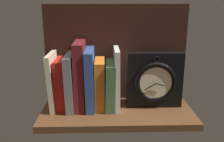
# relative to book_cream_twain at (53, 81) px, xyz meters

# --- Properties ---
(ground_plane) EXTENTS (0.58, 0.26, 0.03)m
(ground_plane) POSITION_rel_book_cream_twain_xyz_m (0.25, -0.04, -0.12)
(ground_plane) COLOR brown
(back_panel) EXTENTS (0.58, 0.01, 0.40)m
(back_panel) POSITION_rel_book_cream_twain_xyz_m (0.25, 0.09, 0.09)
(back_panel) COLOR black
(back_panel) RESTS_ON ground_plane
(book_cream_twain) EXTENTS (0.03, 0.15, 0.22)m
(book_cream_twain) POSITION_rel_book_cream_twain_xyz_m (0.00, 0.00, 0.00)
(book_cream_twain) COLOR beige
(book_cream_twain) RESTS_ON ground_plane
(book_red_requiem) EXTENTS (0.04, 0.13, 0.19)m
(book_red_requiem) POSITION_rel_book_cream_twain_xyz_m (0.03, 0.00, -0.01)
(book_red_requiem) COLOR red
(book_red_requiem) RESTS_ON ground_plane
(book_gray_chess) EXTENTS (0.03, 0.17, 0.21)m
(book_gray_chess) POSITION_rel_book_cream_twain_xyz_m (0.07, 0.00, -0.00)
(book_gray_chess) COLOR gray
(book_gray_chess) RESTS_ON ground_plane
(book_maroon_dawkins) EXTENTS (0.04, 0.16, 0.26)m
(book_maroon_dawkins) POSITION_rel_book_cream_twain_xyz_m (0.10, 0.00, 0.02)
(book_maroon_dawkins) COLOR maroon
(book_maroon_dawkins) RESTS_ON ground_plane
(book_blue_modern) EXTENTS (0.04, 0.17, 0.23)m
(book_blue_modern) POSITION_rel_book_cream_twain_xyz_m (0.14, 0.00, 0.01)
(book_blue_modern) COLOR #2D4C8E
(book_blue_modern) RESTS_ON ground_plane
(book_orange_pandolfini) EXTENTS (0.04, 0.14, 0.19)m
(book_orange_pandolfini) POSITION_rel_book_cream_twain_xyz_m (0.18, 0.00, -0.01)
(book_orange_pandolfini) COLOR orange
(book_orange_pandolfini) RESTS_ON ground_plane
(book_green_romantic) EXTENTS (0.04, 0.16, 0.18)m
(book_green_romantic) POSITION_rel_book_cream_twain_xyz_m (0.22, 0.00, -0.02)
(book_green_romantic) COLOR #476B44
(book_green_romantic) RESTS_ON ground_plane
(book_white_catcher) EXTENTS (0.02, 0.15, 0.23)m
(book_white_catcher) POSITION_rel_book_cream_twain_xyz_m (0.25, 0.00, 0.01)
(book_white_catcher) COLOR silver
(book_white_catcher) RESTS_ON ground_plane
(framed_clock) EXTENTS (0.22, 0.07, 0.22)m
(framed_clock) POSITION_rel_book_cream_twain_xyz_m (0.39, -0.00, -0.00)
(framed_clock) COLOR black
(framed_clock) RESTS_ON ground_plane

